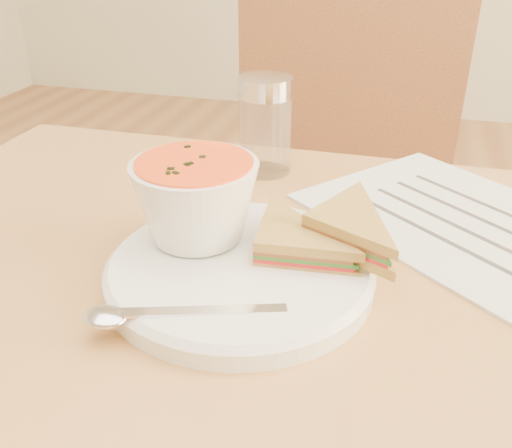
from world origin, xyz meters
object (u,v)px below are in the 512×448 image
(chair_far, at_px, (315,249))
(plate, at_px, (240,272))
(soup_bowl, at_px, (196,204))
(condiment_shaker, at_px, (265,126))

(chair_far, bearing_deg, plate, 94.71)
(plate, bearing_deg, soup_bowl, 150.00)
(plate, height_order, soup_bowl, soup_bowl)
(chair_far, relative_size, condiment_shaker, 7.92)
(plate, bearing_deg, condiment_shaker, 99.57)
(plate, height_order, condiment_shaker, condiment_shaker)
(soup_bowl, bearing_deg, plate, -30.00)
(chair_far, distance_m, condiment_shaker, 0.40)
(soup_bowl, distance_m, condiment_shaker, 0.23)
(soup_bowl, height_order, condiment_shaker, condiment_shaker)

